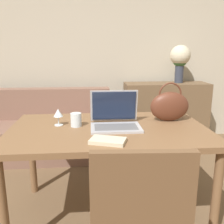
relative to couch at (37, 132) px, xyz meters
name	(u,v)px	position (x,y,z in m)	size (l,w,h in m)	color
wall_back	(102,48)	(0.87, 0.58, 1.06)	(10.00, 0.06, 2.70)	#BCB29E
dining_table	(109,137)	(0.83, -1.31, 0.38)	(1.48, 0.92, 0.74)	brown
couch	(37,132)	(0.00, 0.00, 0.00)	(1.89, 0.78, 0.82)	#7F5B4C
sideboard	(165,113)	(1.75, 0.27, 0.15)	(1.16, 0.40, 0.87)	brown
laptop	(115,117)	(0.88, -1.27, 0.52)	(0.37, 0.31, 0.27)	#ADADB2
drinking_glass	(76,120)	(0.59, -1.26, 0.51)	(0.08, 0.08, 0.10)	silver
wine_glass	(58,114)	(0.45, -1.22, 0.55)	(0.07, 0.07, 0.13)	silver
handbag	(170,106)	(1.34, -1.17, 0.58)	(0.32, 0.12, 0.32)	#592D1E
flower_vase	(180,58)	(1.93, 0.29, 0.92)	(0.28, 0.28, 0.51)	#333847
book	(108,141)	(0.80, -1.63, 0.47)	(0.25, 0.20, 0.02)	beige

